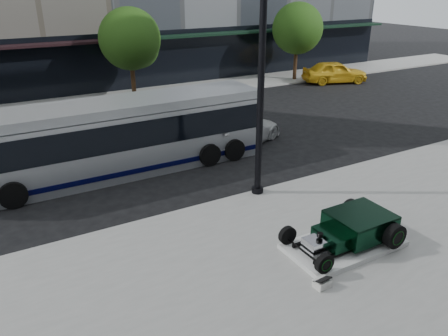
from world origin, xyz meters
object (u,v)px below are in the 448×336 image
lamppost (261,96)px  transit_bus (119,136)px  yellow_taxi (335,72)px  hot_rod (354,227)px  white_sedan (241,130)px

lamppost → transit_bus: size_ratio=0.64×
lamppost → transit_bus: (-3.60, 4.64, -2.21)m
transit_bus → yellow_taxi: transit_bus is taller
hot_rod → transit_bus: (-4.12, 8.84, 0.79)m
transit_bus → white_sedan: transit_bus is taller
lamppost → white_sedan: (2.31, 4.89, -3.00)m
transit_bus → white_sedan: 5.97m
white_sedan → hot_rod: bearing=145.7°
hot_rod → lamppost: bearing=97.1°
white_sedan → yellow_taxi: yellow_taxi is taller
transit_bus → yellow_taxi: bearing=23.6°
white_sedan → yellow_taxi: (13.35, 8.14, 0.13)m
transit_bus → yellow_taxi: size_ratio=2.51×
lamppost → yellow_taxi: bearing=39.8°
transit_bus → white_sedan: bearing=2.5°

